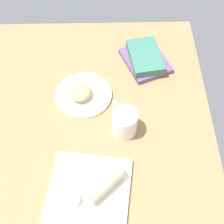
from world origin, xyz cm
name	(u,v)px	position (x,y,z in cm)	size (l,w,h in cm)	color
dining_table	(91,129)	(0.00, 0.00, 2.00)	(110.00, 90.00, 4.00)	#9E754C
round_plate	(84,95)	(-13.64, -2.65, 4.70)	(21.64, 21.64, 1.40)	white
scone_pastry	(80,92)	(-12.41, -3.71, 8.00)	(8.57, 8.10, 5.20)	tan
square_plate	(90,193)	(25.46, 0.33, 4.80)	(25.78, 25.78, 1.60)	white
sauce_cup	(73,200)	(28.20, -4.78, 7.01)	(4.56, 4.56, 2.64)	silver
breakfast_wrap	(102,181)	(23.27, 4.42, 9.14)	(7.09, 7.09, 13.39)	beige
book_stack	(145,59)	(-30.14, 22.33, 6.59)	(23.93, 22.03, 5.59)	#6B4C7A
coffee_mug	(124,122)	(1.72, 12.16, 9.28)	(13.84, 8.94, 10.34)	white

